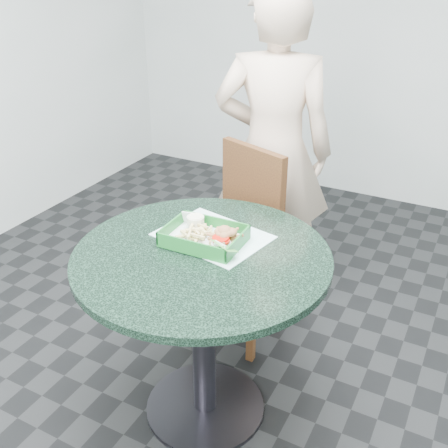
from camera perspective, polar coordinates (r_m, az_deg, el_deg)
The scene contains 11 objects.
floor at distance 2.37m, azimuth -2.04°, elevation -19.32°, with size 4.00×5.00×0.02m, color #303335.
wall_back at distance 3.99m, azimuth 17.04°, elevation 21.86°, with size 4.00×0.04×2.80m, color silver.
cafe_table at distance 1.99m, azimuth -2.32°, elevation -7.86°, with size 0.93×0.93×0.75m.
dining_chair at distance 2.52m, azimuth 2.15°, elevation -0.84°, with size 0.39×0.39×0.93m.
diner_person at distance 2.65m, azimuth 5.45°, elevation 9.41°, with size 0.66×0.43×1.81m, color beige.
placemat at distance 2.00m, azimuth -1.20°, elevation -1.79°, with size 0.39×0.30×0.00m, color #C2F1EF.
food_basket at distance 1.94m, azimuth -2.17°, elevation -2.13°, with size 0.28×0.21×0.06m.
crab_sandwich at distance 1.90m, azimuth 0.06°, elevation -1.82°, with size 0.12×0.12×0.07m.
fries_pile at distance 1.96m, azimuth -2.94°, elevation -1.26°, with size 0.10×0.11×0.04m, color #D2BC75, non-canonical shape.
sauce_ramekin at distance 2.00m, azimuth -3.03°, elevation -0.08°, with size 0.07×0.07×0.04m.
garnish_cup at distance 1.86m, azimuth -0.30°, elevation -2.76°, with size 0.11×0.10×0.04m.
Camera 1 is at (0.82, -1.39, 1.74)m, focal length 42.00 mm.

